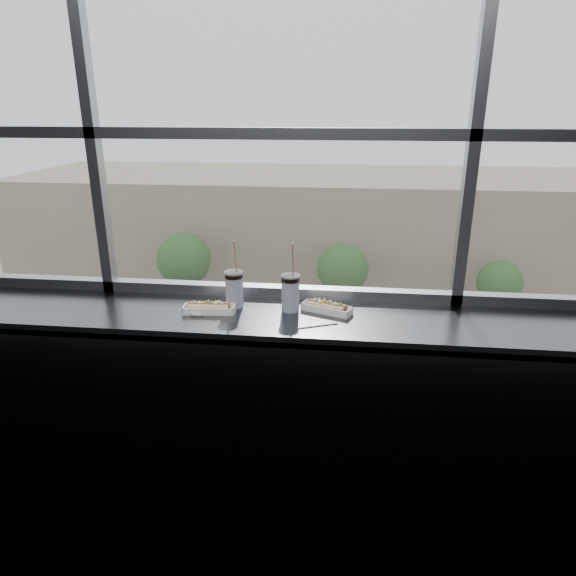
# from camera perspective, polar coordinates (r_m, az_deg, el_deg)

# --- Properties ---
(wall_back_lower) EXTENTS (6.00, 0.00, 6.00)m
(wall_back_lower) POSITION_cam_1_polar(r_m,az_deg,el_deg) (3.20, -1.16, -10.13)
(wall_back_lower) COLOR black
(wall_back_lower) RESTS_ON ground
(window_glass) EXTENTS (6.00, 0.00, 6.00)m
(window_glass) POSITION_cam_1_polar(r_m,az_deg,el_deg) (2.80, -1.37, 22.96)
(window_glass) COLOR silver
(window_glass) RESTS_ON ground
(window_mullions) EXTENTS (6.00, 0.08, 2.40)m
(window_mullions) POSITION_cam_1_polar(r_m,az_deg,el_deg) (2.78, -1.43, 22.98)
(window_mullions) COLOR gray
(window_mullions) RESTS_ON ground
(counter) EXTENTS (6.00, 0.55, 0.06)m
(counter) POSITION_cam_1_polar(r_m,az_deg,el_deg) (2.72, -2.01, -3.49)
(counter) COLOR #515356
(counter) RESTS_ON ground
(counter_fascia) EXTENTS (6.00, 0.04, 1.04)m
(counter_fascia) POSITION_cam_1_polar(r_m,az_deg,el_deg) (2.76, -2.69, -15.59)
(counter_fascia) COLOR #515356
(counter_fascia) RESTS_ON ground
(hotdog_tray_left) EXTENTS (0.28, 0.11, 0.07)m
(hotdog_tray_left) POSITION_cam_1_polar(r_m,az_deg,el_deg) (2.75, -8.75, -2.20)
(hotdog_tray_left) COLOR white
(hotdog_tray_left) RESTS_ON counter
(hotdog_tray_right) EXTENTS (0.28, 0.18, 0.07)m
(hotdog_tray_right) POSITION_cam_1_polar(r_m,az_deg,el_deg) (2.73, 4.33, -2.15)
(hotdog_tray_right) COLOR white
(hotdog_tray_right) RESTS_ON counter
(soda_cup_left) EXTENTS (0.10, 0.10, 0.38)m
(soda_cup_left) POSITION_cam_1_polar(r_m,az_deg,el_deg) (2.79, -5.99, 0.07)
(soda_cup_left) COLOR white
(soda_cup_left) RESTS_ON counter
(soda_cup_right) EXTENTS (0.10, 0.10, 0.38)m
(soda_cup_right) POSITION_cam_1_polar(r_m,az_deg,el_deg) (2.72, 0.26, -0.33)
(soda_cup_right) COLOR white
(soda_cup_right) RESTS_ON counter
(loose_straw) EXTENTS (0.20, 0.09, 0.01)m
(loose_straw) POSITION_cam_1_polar(r_m,az_deg,el_deg) (2.56, 3.37, -4.20)
(loose_straw) COLOR white
(loose_straw) RESTS_ON counter
(wrapper) EXTENTS (0.09, 0.06, 0.02)m
(wrapper) POSITION_cam_1_polar(r_m,az_deg,el_deg) (2.73, -10.06, -2.80)
(wrapper) COLOR silver
(wrapper) RESTS_ON counter
(plaza_ground) EXTENTS (120.00, 120.00, 0.00)m
(plaza_ground) POSITION_cam_1_polar(r_m,az_deg,el_deg) (48.08, 5.88, 3.80)
(plaza_ground) COLOR gray
(plaza_ground) RESTS_ON ground
(street_asphalt) EXTENTS (80.00, 10.00, 0.06)m
(street_asphalt) POSITION_cam_1_polar(r_m,az_deg,el_deg) (26.26, 4.94, -10.27)
(street_asphalt) COLOR black
(street_asphalt) RESTS_ON plaza_ground
(far_sidewalk) EXTENTS (80.00, 6.00, 0.04)m
(far_sidewalk) POSITION_cam_1_polar(r_m,az_deg,el_deg) (33.43, 5.40, -3.44)
(far_sidewalk) COLOR gray
(far_sidewalk) RESTS_ON plaza_ground
(far_building) EXTENTS (50.00, 14.00, 8.00)m
(far_building) POSITION_cam_1_polar(r_m,az_deg,el_deg) (41.76, 5.94, 7.02)
(far_building) COLOR gray
(far_building) RESTS_ON plaza_ground
(car_far_c) EXTENTS (2.76, 6.10, 2.00)m
(car_far_c) POSITION_cam_1_polar(r_m,az_deg,el_deg) (31.39, 26.84, -5.15)
(car_far_c) COLOR white
(car_far_c) RESTS_ON street_asphalt
(car_near_d) EXTENTS (3.39, 6.93, 2.23)m
(car_near_d) POSITION_cam_1_polar(r_m,az_deg,el_deg) (22.95, 20.38, -13.05)
(car_near_d) COLOR white
(car_near_d) RESTS_ON street_asphalt
(car_near_a) EXTENTS (3.45, 7.18, 2.32)m
(car_near_a) POSITION_cam_1_polar(r_m,az_deg,el_deg) (25.45, -23.98, -10.05)
(car_near_a) COLOR #A7A9AA
(car_near_a) RESTS_ON street_asphalt
(car_near_b) EXTENTS (3.16, 6.01, 1.91)m
(car_near_b) POSITION_cam_1_polar(r_m,az_deg,el_deg) (23.91, -15.72, -11.54)
(car_near_b) COLOR black
(car_near_b) RESTS_ON street_asphalt
(car_far_b) EXTENTS (3.13, 6.11, 1.95)m
(car_far_b) POSITION_cam_1_polar(r_m,az_deg,el_deg) (29.38, 8.27, -4.79)
(car_far_b) COLOR #AC0000
(car_far_b) RESTS_ON street_asphalt
(car_far_a) EXTENTS (2.90, 6.77, 2.24)m
(car_far_a) POSITION_cam_1_polar(r_m,az_deg,el_deg) (30.54, -10.38, -3.64)
(car_far_a) COLOR black
(car_far_a) RESTS_ON street_asphalt
(car_near_c) EXTENTS (3.07, 6.21, 2.00)m
(car_near_c) POSITION_cam_1_polar(r_m,az_deg,el_deg) (22.32, 8.13, -13.23)
(car_near_c) COLOR brown
(car_near_c) RESTS_ON street_asphalt
(pedestrian_d) EXTENTS (0.91, 0.68, 2.04)m
(pedestrian_d) POSITION_cam_1_polar(r_m,az_deg,el_deg) (33.47, 18.24, -2.44)
(pedestrian_d) COLOR #66605B
(pedestrian_d) RESTS_ON far_sidewalk
(pedestrian_b) EXTENTS (0.88, 0.66, 1.97)m
(pedestrian_b) POSITION_cam_1_polar(r_m,az_deg,el_deg) (33.76, 2.19, -1.28)
(pedestrian_b) COLOR #66605B
(pedestrian_b) RESTS_ON far_sidewalk
(tree_left) EXTENTS (3.48, 3.48, 5.44)m
(tree_left) POSITION_cam_1_polar(r_m,az_deg,el_deg) (33.78, -11.50, 3.11)
(tree_left) COLOR #47382B
(tree_left) RESTS_ON far_sidewalk
(tree_center) EXTENTS (3.23, 3.23, 5.05)m
(tree_center) POSITION_cam_1_polar(r_m,az_deg,el_deg) (32.25, 6.08, 2.11)
(tree_center) COLOR #47382B
(tree_center) RESTS_ON far_sidewalk
(tree_right) EXTENTS (2.74, 2.74, 4.28)m
(tree_right) POSITION_cam_1_polar(r_m,az_deg,el_deg) (33.75, 22.45, 0.56)
(tree_right) COLOR #47382B
(tree_right) RESTS_ON far_sidewalk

